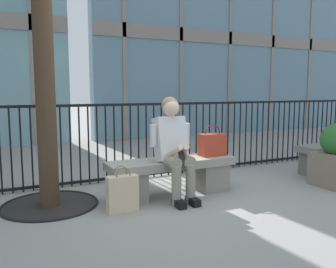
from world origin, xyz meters
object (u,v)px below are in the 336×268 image
object	(u,v)px
shopping_bag	(122,193)
stone_bench	(172,174)
seated_person_with_phone	(173,145)
planter	(335,157)
handbag_on_bench	(212,144)

from	to	relation	value
shopping_bag	stone_bench	bearing A→B (deg)	20.84
seated_person_with_phone	shopping_bag	distance (m)	0.84
seated_person_with_phone	shopping_bag	size ratio (longest dim) A/B	2.51
stone_bench	planter	world-z (taller)	planter
stone_bench	handbag_on_bench	size ratio (longest dim) A/B	3.95
handbag_on_bench	shopping_bag	world-z (taller)	handbag_on_bench
planter	handbag_on_bench	bearing A→B (deg)	159.88
stone_bench	seated_person_with_phone	size ratio (longest dim) A/B	1.32
handbag_on_bench	planter	size ratio (longest dim) A/B	0.48
stone_bench	seated_person_with_phone	xyz separation A→B (m)	(-0.04, -0.13, 0.38)
seated_person_with_phone	handbag_on_bench	distance (m)	0.63
seated_person_with_phone	shopping_bag	world-z (taller)	seated_person_with_phone
seated_person_with_phone	planter	bearing A→B (deg)	-11.84
seated_person_with_phone	planter	size ratio (longest dim) A/B	1.43
stone_bench	shopping_bag	world-z (taller)	shopping_bag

